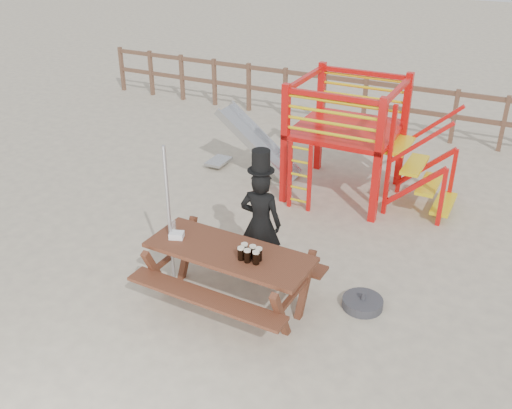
% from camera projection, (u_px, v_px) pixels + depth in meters
% --- Properties ---
extents(ground, '(60.00, 60.00, 0.00)m').
position_uv_depth(ground, '(237.00, 295.00, 7.62)').
color(ground, '#C3B597').
rests_on(ground, ground).
extents(back_fence, '(15.09, 0.09, 1.20)m').
position_uv_depth(back_fence, '(386.00, 101.00, 12.80)').
color(back_fence, brown).
rests_on(back_fence, ground).
extents(playground_fort, '(4.71, 1.84, 2.10)m').
position_uv_depth(playground_fort, '(342.00, 136.00, 9.90)').
color(playground_fort, red).
rests_on(playground_fort, ground).
extents(picnic_table, '(2.16, 1.53, 0.82)m').
position_uv_depth(picnic_table, '(230.00, 271.00, 7.21)').
color(picnic_table, brown).
rests_on(picnic_table, ground).
extents(man_with_hat, '(0.63, 0.46, 1.86)m').
position_uv_depth(man_with_hat, '(261.00, 221.00, 7.71)').
color(man_with_hat, black).
rests_on(man_with_hat, ground).
extents(metal_pole, '(0.05, 0.05, 2.08)m').
position_uv_depth(metal_pole, '(170.00, 222.00, 7.25)').
color(metal_pole, '#B2B2B7').
rests_on(metal_pole, ground).
extents(parasol_base, '(0.53, 0.53, 0.22)m').
position_uv_depth(parasol_base, '(363.00, 303.00, 7.36)').
color(parasol_base, '#36363B').
rests_on(parasol_base, ground).
extents(paper_bag, '(0.22, 0.20, 0.08)m').
position_uv_depth(paper_bag, '(177.00, 235.00, 7.32)').
color(paper_bag, white).
rests_on(paper_bag, picnic_table).
extents(stout_pints, '(0.29, 0.19, 0.17)m').
position_uv_depth(stout_pints, '(250.00, 254.00, 6.84)').
color(stout_pints, black).
rests_on(stout_pints, picnic_table).
extents(empty_glasses, '(0.08, 0.08, 0.15)m').
position_uv_depth(empty_glasses, '(173.00, 227.00, 7.45)').
color(empty_glasses, silver).
rests_on(empty_glasses, picnic_table).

